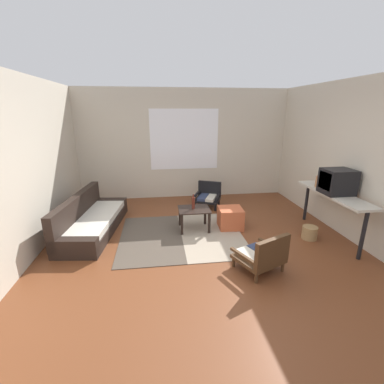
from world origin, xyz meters
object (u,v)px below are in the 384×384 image
object	(u,v)px
clay_vase	(323,181)
glass_bottle	(193,203)
crt_television	(337,182)
ottoman_orange	(230,218)
console_shelf	(333,198)
couch	(91,221)
armchair_striped_foreground	(263,255)
wicker_basket	(310,233)
coffee_table	(194,213)
armchair_by_window	(208,195)

from	to	relation	value
clay_vase	glass_bottle	xyz separation A→B (m)	(-2.36, 0.27, -0.40)
clay_vase	crt_television	bearing A→B (deg)	-90.47
ottoman_orange	glass_bottle	bearing A→B (deg)	178.79
console_shelf	glass_bottle	size ratio (longest dim) A/B	6.00
couch	armchair_striped_foreground	size ratio (longest dim) A/B	2.83
couch	crt_television	world-z (taller)	crt_television
armchair_striped_foreground	glass_bottle	xyz separation A→B (m)	(-0.77, 1.51, 0.28)
wicker_basket	glass_bottle	bearing A→B (deg)	161.38
coffee_table	glass_bottle	xyz separation A→B (m)	(-0.01, 0.01, 0.20)
coffee_table	ottoman_orange	xyz separation A→B (m)	(0.70, -0.00, -0.13)
ottoman_orange	coffee_table	bearing A→B (deg)	179.97
glass_bottle	couch	bearing A→B (deg)	174.97
couch	coffee_table	world-z (taller)	couch
couch	armchair_striped_foreground	bearing A→B (deg)	-32.21
couch	coffee_table	bearing A→B (deg)	-5.43
ottoman_orange	crt_television	world-z (taller)	crt_television
wicker_basket	coffee_table	bearing A→B (deg)	161.65
crt_television	wicker_basket	size ratio (longest dim) A/B	1.86
armchair_by_window	console_shelf	world-z (taller)	console_shelf
console_shelf	crt_television	size ratio (longest dim) A/B	3.52
wicker_basket	clay_vase	bearing A→B (deg)	46.11
console_shelf	crt_television	bearing A→B (deg)	-94.23
ottoman_orange	crt_television	distance (m)	1.94
crt_television	glass_bottle	xyz separation A→B (m)	(-2.35, 0.66, -0.50)
armchair_striped_foreground	wicker_basket	size ratio (longest dim) A/B	2.97
armchair_by_window	glass_bottle	xyz separation A→B (m)	(-0.52, -1.24, 0.27)
couch	clay_vase	xyz separation A→B (m)	(4.25, -0.44, 0.72)
couch	glass_bottle	size ratio (longest dim) A/B	7.74
armchair_by_window	wicker_basket	size ratio (longest dim) A/B	2.81
ottoman_orange	glass_bottle	world-z (taller)	glass_bottle
armchair_by_window	console_shelf	distance (m)	2.65
coffee_table	console_shelf	xyz separation A→B (m)	(2.34, -0.60, 0.40)
armchair_striped_foreground	wicker_basket	distance (m)	1.48
console_shelf	clay_vase	distance (m)	0.40
armchair_striped_foreground	console_shelf	distance (m)	1.89
armchair_striped_foreground	crt_television	xyz separation A→B (m)	(1.59, 0.86, 0.77)
console_shelf	glass_bottle	bearing A→B (deg)	165.43
coffee_table	armchair_by_window	xyz separation A→B (m)	(0.51, 1.25, -0.07)
glass_bottle	wicker_basket	distance (m)	2.13
armchair_by_window	ottoman_orange	size ratio (longest dim) A/B	1.61
couch	clay_vase	distance (m)	4.34
coffee_table	armchair_striped_foreground	size ratio (longest dim) A/B	0.76
armchair_by_window	wicker_basket	bearing A→B (deg)	-52.66
coffee_table	clay_vase	bearing A→B (deg)	-6.18
coffee_table	crt_television	distance (m)	2.53
ottoman_orange	crt_television	xyz separation A→B (m)	(1.64, -0.64, 0.83)
glass_bottle	crt_television	bearing A→B (deg)	-15.56
armchair_striped_foreground	coffee_table	bearing A→B (deg)	116.69
ottoman_orange	glass_bottle	size ratio (longest dim) A/B	1.60
coffee_table	console_shelf	size ratio (longest dim) A/B	0.35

